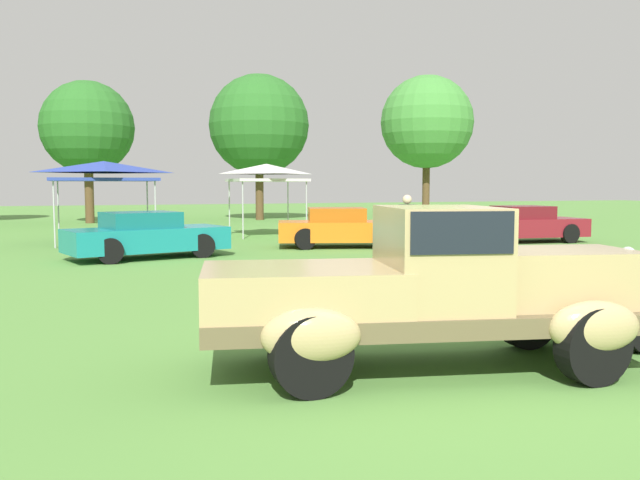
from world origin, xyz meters
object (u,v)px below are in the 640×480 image
(show_car_teal, at_px, (146,235))
(show_car_burgundy, at_px, (526,224))
(spectator_far_side, at_px, (407,228))
(show_car_orange, at_px, (340,228))
(canopy_tent_left_field, at_px, (104,170))
(canopy_tent_center_field, at_px, (267,172))
(feature_pickup_truck, at_px, (430,287))

(show_car_teal, distance_m, show_car_burgundy, 12.50)
(show_car_burgundy, relative_size, spectator_far_side, 2.34)
(show_car_orange, height_order, canopy_tent_left_field, canopy_tent_left_field)
(show_car_teal, distance_m, canopy_tent_center_field, 8.17)
(show_car_burgundy, height_order, canopy_tent_left_field, canopy_tent_left_field)
(spectator_far_side, height_order, canopy_tent_left_field, canopy_tent_left_field)
(canopy_tent_left_field, bearing_deg, show_car_orange, -30.97)
(canopy_tent_left_field, xyz_separation_m, canopy_tent_center_field, (5.82, 0.98, -0.00))
(show_car_burgundy, xyz_separation_m, spectator_far_side, (-6.77, -4.58, 0.32))
(show_car_orange, bearing_deg, canopy_tent_center_field, 101.25)
(show_car_teal, relative_size, spectator_far_side, 2.59)
(show_car_teal, xyz_separation_m, spectator_far_side, (5.70, -3.77, 0.31))
(feature_pickup_truck, distance_m, show_car_burgundy, 16.43)
(show_car_teal, bearing_deg, show_car_orange, 11.35)
(show_car_orange, height_order, canopy_tent_center_field, canopy_tent_center_field)
(spectator_far_side, distance_m, canopy_tent_center_field, 10.18)
(show_car_teal, distance_m, canopy_tent_left_field, 5.66)
(show_car_orange, height_order, spectator_far_side, spectator_far_side)
(feature_pickup_truck, height_order, show_car_teal, feature_pickup_truck)
(show_car_orange, distance_m, canopy_tent_center_field, 5.49)
(show_car_teal, relative_size, show_car_orange, 1.04)
(feature_pickup_truck, bearing_deg, spectator_far_side, 64.74)
(show_car_teal, bearing_deg, feature_pickup_truck, -80.74)
(feature_pickup_truck, xyz_separation_m, show_car_orange, (4.01, 12.96, -0.27))
(show_car_burgundy, relative_size, canopy_tent_center_field, 1.46)
(feature_pickup_truck, height_order, canopy_tent_center_field, canopy_tent_center_field)
(spectator_far_side, bearing_deg, show_car_burgundy, 34.05)
(spectator_far_side, bearing_deg, canopy_tent_center_field, 94.45)
(feature_pickup_truck, distance_m, canopy_tent_left_field, 17.36)
(show_car_teal, bearing_deg, show_car_burgundy, 3.73)
(show_car_orange, relative_size, spectator_far_side, 2.49)
(feature_pickup_truck, relative_size, canopy_tent_center_field, 1.78)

